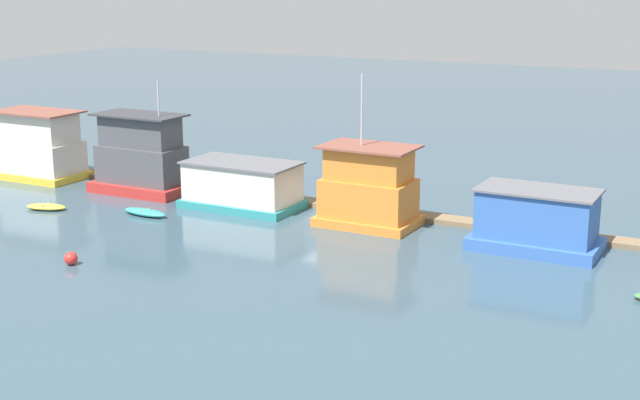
{
  "coord_description": "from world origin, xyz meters",
  "views": [
    {
      "loc": [
        23.84,
        -46.38,
        14.32
      ],
      "look_at": [
        0.0,
        -1.0,
        1.4
      ],
      "focal_mm": 50.0,
      "sensor_mm": 36.0,
      "label": 1
    }
  ],
  "objects_px": {
    "houseboat_red": "(141,158)",
    "dinghy_yellow": "(46,207)",
    "houseboat_teal": "(242,185)",
    "mooring_post_near_left": "(266,187)",
    "mooring_post_near_right": "(335,201)",
    "houseboat_orange": "(368,189)",
    "buoy_red": "(71,258)",
    "houseboat_blue": "(537,221)",
    "dinghy_teal": "(145,212)",
    "houseboat_yellow": "(38,147)"
  },
  "relations": [
    {
      "from": "houseboat_orange",
      "to": "dinghy_yellow",
      "type": "relative_size",
      "value": 3.15
    },
    {
      "from": "houseboat_yellow",
      "to": "houseboat_red",
      "type": "distance_m",
      "value": 9.42
    },
    {
      "from": "buoy_red",
      "to": "houseboat_blue",
      "type": "bearing_deg",
      "value": 33.96
    },
    {
      "from": "houseboat_teal",
      "to": "buoy_red",
      "type": "distance_m",
      "value": 14.04
    },
    {
      "from": "houseboat_orange",
      "to": "houseboat_blue",
      "type": "xyz_separation_m",
      "value": [
        10.01,
        -0.22,
        -0.61
      ]
    },
    {
      "from": "houseboat_teal",
      "to": "dinghy_yellow",
      "type": "bearing_deg",
      "value": -149.66
    },
    {
      "from": "mooring_post_near_left",
      "to": "houseboat_blue",
      "type": "bearing_deg",
      "value": -6.12
    },
    {
      "from": "dinghy_yellow",
      "to": "dinghy_teal",
      "type": "height_order",
      "value": "dinghy_teal"
    },
    {
      "from": "buoy_red",
      "to": "houseboat_red",
      "type": "bearing_deg",
      "value": 115.53
    },
    {
      "from": "houseboat_blue",
      "to": "dinghy_yellow",
      "type": "bearing_deg",
      "value": -168.51
    },
    {
      "from": "houseboat_orange",
      "to": "dinghy_yellow",
      "type": "xyz_separation_m",
      "value": [
        -19.48,
        -6.22,
        -2.0
      ]
    },
    {
      "from": "dinghy_yellow",
      "to": "mooring_post_near_left",
      "type": "xyz_separation_m",
      "value": [
        11.41,
        7.94,
        0.86
      ]
    },
    {
      "from": "houseboat_yellow",
      "to": "mooring_post_near_right",
      "type": "relative_size",
      "value": 4.51
    },
    {
      "from": "dinghy_teal",
      "to": "mooring_post_near_left",
      "type": "bearing_deg",
      "value": 51.07
    },
    {
      "from": "houseboat_teal",
      "to": "mooring_post_near_left",
      "type": "xyz_separation_m",
      "value": [
        0.73,
        1.68,
        -0.4
      ]
    },
    {
      "from": "houseboat_red",
      "to": "houseboat_teal",
      "type": "distance_m",
      "value": 8.37
    },
    {
      "from": "houseboat_orange",
      "to": "buoy_red",
      "type": "height_order",
      "value": "houseboat_orange"
    },
    {
      "from": "houseboat_blue",
      "to": "houseboat_orange",
      "type": "bearing_deg",
      "value": 178.75
    },
    {
      "from": "houseboat_teal",
      "to": "dinghy_yellow",
      "type": "height_order",
      "value": "houseboat_teal"
    },
    {
      "from": "houseboat_blue",
      "to": "houseboat_teal",
      "type": "bearing_deg",
      "value": 179.22
    },
    {
      "from": "houseboat_blue",
      "to": "buoy_red",
      "type": "relative_size",
      "value": 9.82
    },
    {
      "from": "mooring_post_near_right",
      "to": "dinghy_teal",
      "type": "bearing_deg",
      "value": -148.33
    },
    {
      "from": "dinghy_teal",
      "to": "houseboat_teal",
      "type": "bearing_deg",
      "value": 46.53
    },
    {
      "from": "houseboat_teal",
      "to": "dinghy_teal",
      "type": "relative_size",
      "value": 2.27
    },
    {
      "from": "houseboat_yellow",
      "to": "houseboat_teal",
      "type": "distance_m",
      "value": 17.75
    },
    {
      "from": "houseboat_red",
      "to": "mooring_post_near_left",
      "type": "height_order",
      "value": "houseboat_red"
    },
    {
      "from": "houseboat_red",
      "to": "dinghy_yellow",
      "type": "relative_size",
      "value": 2.71
    },
    {
      "from": "houseboat_teal",
      "to": "houseboat_orange",
      "type": "height_order",
      "value": "houseboat_orange"
    },
    {
      "from": "mooring_post_near_left",
      "to": "buoy_red",
      "type": "distance_m",
      "value": 15.78
    },
    {
      "from": "houseboat_yellow",
      "to": "houseboat_red",
      "type": "height_order",
      "value": "houseboat_red"
    },
    {
      "from": "houseboat_red",
      "to": "dinghy_yellow",
      "type": "bearing_deg",
      "value": -109.65
    },
    {
      "from": "houseboat_red",
      "to": "houseboat_teal",
      "type": "bearing_deg",
      "value": -2.65
    },
    {
      "from": "houseboat_yellow",
      "to": "mooring_post_near_left",
      "type": "height_order",
      "value": "houseboat_yellow"
    },
    {
      "from": "dinghy_teal",
      "to": "dinghy_yellow",
      "type": "bearing_deg",
      "value": -164.63
    },
    {
      "from": "houseboat_red",
      "to": "mooring_post_near_left",
      "type": "bearing_deg",
      "value": 8.18
    },
    {
      "from": "houseboat_red",
      "to": "mooring_post_near_right",
      "type": "distance_m",
      "value": 14.22
    },
    {
      "from": "buoy_red",
      "to": "houseboat_teal",
      "type": "bearing_deg",
      "value": 83.93
    },
    {
      "from": "dinghy_yellow",
      "to": "houseboat_red",
      "type": "bearing_deg",
      "value": 70.35
    },
    {
      "from": "houseboat_orange",
      "to": "mooring_post_near_right",
      "type": "xyz_separation_m",
      "value": [
        -3.05,
        1.72,
        -1.45
      ]
    },
    {
      "from": "houseboat_orange",
      "to": "dinghy_teal",
      "type": "height_order",
      "value": "houseboat_orange"
    },
    {
      "from": "dinghy_teal",
      "to": "mooring_post_near_right",
      "type": "distance_m",
      "value": 11.76
    },
    {
      "from": "buoy_red",
      "to": "mooring_post_near_right",
      "type": "bearing_deg",
      "value": 65.14
    },
    {
      "from": "houseboat_teal",
      "to": "houseboat_blue",
      "type": "height_order",
      "value": "houseboat_blue"
    },
    {
      "from": "houseboat_red",
      "to": "mooring_post_near_left",
      "type": "distance_m",
      "value": 9.23
    },
    {
      "from": "houseboat_orange",
      "to": "houseboat_blue",
      "type": "height_order",
      "value": "houseboat_orange"
    },
    {
      "from": "houseboat_yellow",
      "to": "houseboat_teal",
      "type": "height_order",
      "value": "houseboat_yellow"
    },
    {
      "from": "houseboat_yellow",
      "to": "buoy_red",
      "type": "height_order",
      "value": "houseboat_yellow"
    },
    {
      "from": "dinghy_yellow",
      "to": "dinghy_teal",
      "type": "bearing_deg",
      "value": 15.37
    },
    {
      "from": "houseboat_orange",
      "to": "mooring_post_near_right",
      "type": "bearing_deg",
      "value": 150.54
    },
    {
      "from": "mooring_post_near_right",
      "to": "dinghy_yellow",
      "type": "bearing_deg",
      "value": -154.22
    }
  ]
}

